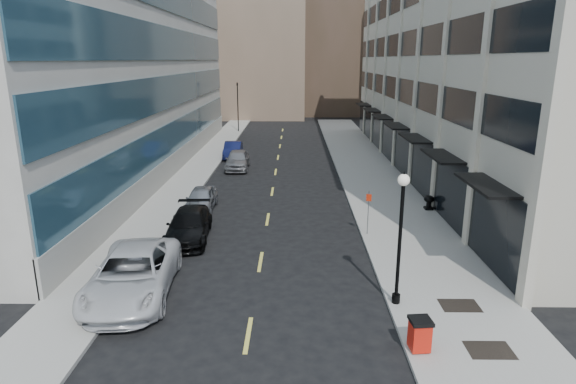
{
  "coord_description": "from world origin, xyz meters",
  "views": [
    {
      "loc": [
        1.51,
        -12.14,
        8.86
      ],
      "look_at": [
        1.19,
        12.26,
        2.11
      ],
      "focal_mm": 30.0,
      "sensor_mm": 36.0,
      "label": 1
    }
  ],
  "objects_px": {
    "car_blue_sedan": "(233,150)",
    "sign_post": "(368,206)",
    "car_white_van": "(133,274)",
    "urn_planter": "(429,201)",
    "traffic_signal": "(237,86)",
    "car_grey_sedan": "(238,160)",
    "lamppost": "(401,228)",
    "trash_bin": "(420,333)",
    "car_silver_sedan": "(201,199)",
    "car_black_pickup": "(189,225)"
  },
  "relations": [
    {
      "from": "car_grey_sedan",
      "to": "trash_bin",
      "type": "distance_m",
      "value": 27.38
    },
    {
      "from": "car_blue_sedan",
      "to": "sign_post",
      "type": "distance_m",
      "value": 22.73
    },
    {
      "from": "car_blue_sedan",
      "to": "urn_planter",
      "type": "relative_size",
      "value": 5.14
    },
    {
      "from": "car_black_pickup",
      "to": "lamppost",
      "type": "xyz_separation_m",
      "value": [
        9.13,
        -6.82,
        2.36
      ]
    },
    {
      "from": "car_white_van",
      "to": "car_grey_sedan",
      "type": "xyz_separation_m",
      "value": [
        1.49,
        22.25,
        -0.09
      ]
    },
    {
      "from": "trash_bin",
      "to": "sign_post",
      "type": "bearing_deg",
      "value": 84.83
    },
    {
      "from": "car_silver_sedan",
      "to": "sign_post",
      "type": "xyz_separation_m",
      "value": [
        9.42,
        -4.47,
        0.94
      ]
    },
    {
      "from": "car_grey_sedan",
      "to": "traffic_signal",
      "type": "bearing_deg",
      "value": 94.56
    },
    {
      "from": "traffic_signal",
      "to": "sign_post",
      "type": "distance_m",
      "value": 38.51
    },
    {
      "from": "car_grey_sedan",
      "to": "lamppost",
      "type": "xyz_separation_m",
      "value": [
        8.5,
        -23.0,
        2.3
      ]
    },
    {
      "from": "car_white_van",
      "to": "sign_post",
      "type": "bearing_deg",
      "value": 28.2
    },
    {
      "from": "car_black_pickup",
      "to": "lamppost",
      "type": "bearing_deg",
      "value": -40.83
    },
    {
      "from": "car_silver_sedan",
      "to": "sign_post",
      "type": "bearing_deg",
      "value": -25.61
    },
    {
      "from": "car_black_pickup",
      "to": "car_silver_sedan",
      "type": "xyz_separation_m",
      "value": [
        -0.29,
        4.91,
        -0.04
      ]
    },
    {
      "from": "trash_bin",
      "to": "lamppost",
      "type": "relative_size",
      "value": 0.21
    },
    {
      "from": "trash_bin",
      "to": "lamppost",
      "type": "distance_m",
      "value": 3.82
    },
    {
      "from": "car_blue_sedan",
      "to": "car_grey_sedan",
      "type": "relative_size",
      "value": 0.94
    },
    {
      "from": "car_white_van",
      "to": "urn_planter",
      "type": "xyz_separation_m",
      "value": [
        14.29,
        10.81,
        -0.22
      ]
    },
    {
      "from": "trash_bin",
      "to": "car_black_pickup",
      "type": "bearing_deg",
      "value": 127.5
    },
    {
      "from": "car_silver_sedan",
      "to": "sign_post",
      "type": "relative_size",
      "value": 1.78
    },
    {
      "from": "traffic_signal",
      "to": "lamppost",
      "type": "distance_m",
      "value": 45.38
    },
    {
      "from": "car_silver_sedan",
      "to": "trash_bin",
      "type": "xyz_separation_m",
      "value": [
        9.52,
        -14.73,
        0.03
      ]
    },
    {
      "from": "car_blue_sedan",
      "to": "urn_planter",
      "type": "height_order",
      "value": "car_blue_sedan"
    },
    {
      "from": "car_grey_sedan",
      "to": "urn_planter",
      "type": "relative_size",
      "value": 5.48
    },
    {
      "from": "traffic_signal",
      "to": "car_white_van",
      "type": "xyz_separation_m",
      "value": [
        0.81,
        -43.25,
        -4.83
      ]
    },
    {
      "from": "sign_post",
      "to": "traffic_signal",
      "type": "bearing_deg",
      "value": 124.55
    },
    {
      "from": "car_silver_sedan",
      "to": "car_blue_sedan",
      "type": "bearing_deg",
      "value": 90.03
    },
    {
      "from": "lamppost",
      "to": "urn_planter",
      "type": "height_order",
      "value": "lamppost"
    },
    {
      "from": "car_grey_sedan",
      "to": "car_white_van",
      "type": "bearing_deg",
      "value": -95.52
    },
    {
      "from": "car_white_van",
      "to": "trash_bin",
      "type": "relative_size",
      "value": 6.01
    },
    {
      "from": "car_white_van",
      "to": "sign_post",
      "type": "distance_m",
      "value": 11.94
    },
    {
      "from": "car_grey_sedan",
      "to": "urn_planter",
      "type": "height_order",
      "value": "car_grey_sedan"
    },
    {
      "from": "car_black_pickup",
      "to": "sign_post",
      "type": "height_order",
      "value": "sign_post"
    },
    {
      "from": "car_white_van",
      "to": "car_black_pickup",
      "type": "bearing_deg",
      "value": 77.02
    },
    {
      "from": "car_silver_sedan",
      "to": "car_grey_sedan",
      "type": "relative_size",
      "value": 0.87
    },
    {
      "from": "car_blue_sedan",
      "to": "trash_bin",
      "type": "distance_m",
      "value": 32.34
    },
    {
      "from": "car_black_pickup",
      "to": "car_grey_sedan",
      "type": "xyz_separation_m",
      "value": [
        0.63,
        16.18,
        0.07
      ]
    },
    {
      "from": "trash_bin",
      "to": "lamppost",
      "type": "xyz_separation_m",
      "value": [
        -0.1,
        3.0,
        2.37
      ]
    },
    {
      "from": "car_grey_sedan",
      "to": "lamppost",
      "type": "bearing_deg",
      "value": -71.41
    },
    {
      "from": "car_white_van",
      "to": "lamppost",
      "type": "bearing_deg",
      "value": -9.2
    },
    {
      "from": "car_white_van",
      "to": "sign_post",
      "type": "xyz_separation_m",
      "value": [
        9.99,
        6.51,
        0.75
      ]
    },
    {
      "from": "car_white_van",
      "to": "trash_bin",
      "type": "height_order",
      "value": "car_white_van"
    },
    {
      "from": "car_white_van",
      "to": "car_blue_sedan",
      "type": "distance_m",
      "value": 27.14
    },
    {
      "from": "car_grey_sedan",
      "to": "sign_post",
      "type": "xyz_separation_m",
      "value": [
        8.5,
        -15.74,
        0.84
      ]
    },
    {
      "from": "traffic_signal",
      "to": "car_white_van",
      "type": "height_order",
      "value": "traffic_signal"
    },
    {
      "from": "car_blue_sedan",
      "to": "urn_planter",
      "type": "distance_m",
      "value": 21.37
    },
    {
      "from": "urn_planter",
      "to": "car_white_van",
      "type": "bearing_deg",
      "value": -142.9
    },
    {
      "from": "traffic_signal",
      "to": "urn_planter",
      "type": "distance_m",
      "value": 36.14
    },
    {
      "from": "car_grey_sedan",
      "to": "lamppost",
      "type": "distance_m",
      "value": 24.63
    },
    {
      "from": "car_grey_sedan",
      "to": "car_silver_sedan",
      "type": "bearing_deg",
      "value": -96.35
    }
  ]
}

